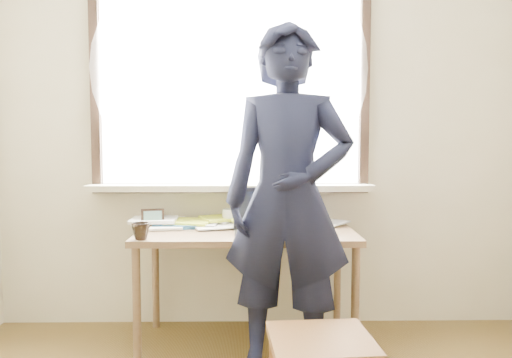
{
  "coord_description": "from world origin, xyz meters",
  "views": [
    {
      "loc": [
        -0.08,
        -1.33,
        1.23
      ],
      "look_at": [
        -0.05,
        0.95,
        1.06
      ],
      "focal_mm": 35.0,
      "sensor_mm": 36.0,
      "label": 1
    }
  ],
  "objects_px": {
    "desk": "(246,242)",
    "mug_white": "(232,217)",
    "laptop": "(265,222)",
    "person": "(288,200)",
    "mug_dark": "(141,231)",
    "work_chair": "(321,353)"
  },
  "relations": [
    {
      "from": "desk",
      "to": "laptop",
      "type": "distance_m",
      "value": 0.17
    },
    {
      "from": "desk",
      "to": "mug_white",
      "type": "xyz_separation_m",
      "value": [
        -0.09,
        0.23,
        0.12
      ]
    },
    {
      "from": "desk",
      "to": "work_chair",
      "type": "height_order",
      "value": "desk"
    },
    {
      "from": "mug_white",
      "to": "work_chair",
      "type": "bearing_deg",
      "value": -71.35
    },
    {
      "from": "desk",
      "to": "mug_white",
      "type": "relative_size",
      "value": 10.04
    },
    {
      "from": "laptop",
      "to": "mug_white",
      "type": "height_order",
      "value": "laptop"
    },
    {
      "from": "laptop",
      "to": "mug_dark",
      "type": "relative_size",
      "value": 3.85
    },
    {
      "from": "desk",
      "to": "work_chair",
      "type": "relative_size",
      "value": 2.93
    },
    {
      "from": "laptop",
      "to": "mug_dark",
      "type": "height_order",
      "value": "laptop"
    },
    {
      "from": "work_chair",
      "to": "person",
      "type": "xyz_separation_m",
      "value": [
        -0.09,
        0.61,
        0.56
      ]
    },
    {
      "from": "laptop",
      "to": "mug_dark",
      "type": "distance_m",
      "value": 0.73
    },
    {
      "from": "laptop",
      "to": "work_chair",
      "type": "distance_m",
      "value": 1.04
    },
    {
      "from": "desk",
      "to": "mug_white",
      "type": "height_order",
      "value": "mug_white"
    },
    {
      "from": "mug_white",
      "to": "work_chair",
      "type": "relative_size",
      "value": 0.29
    },
    {
      "from": "desk",
      "to": "mug_dark",
      "type": "height_order",
      "value": "mug_dark"
    },
    {
      "from": "person",
      "to": "laptop",
      "type": "bearing_deg",
      "value": 116.91
    },
    {
      "from": "laptop",
      "to": "desk",
      "type": "bearing_deg",
      "value": 166.3
    },
    {
      "from": "mug_dark",
      "to": "laptop",
      "type": "bearing_deg",
      "value": 19.06
    },
    {
      "from": "mug_white",
      "to": "mug_dark",
      "type": "bearing_deg",
      "value": -134.46
    },
    {
      "from": "laptop",
      "to": "person",
      "type": "height_order",
      "value": "person"
    },
    {
      "from": "laptop",
      "to": "mug_white",
      "type": "bearing_deg",
      "value": 128.88
    },
    {
      "from": "mug_white",
      "to": "work_chair",
      "type": "height_order",
      "value": "mug_white"
    }
  ]
}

